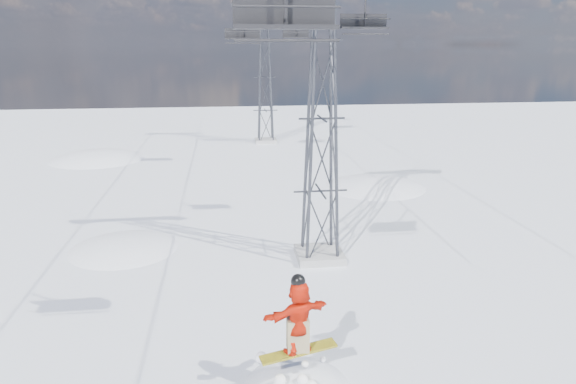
# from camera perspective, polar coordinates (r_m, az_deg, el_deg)

# --- Properties ---
(snow_terrain) EXTENTS (39.00, 37.00, 22.00)m
(snow_terrain) POSITION_cam_1_polar(r_m,az_deg,el_deg) (36.27, -9.71, -13.35)
(snow_terrain) COLOR white
(snow_terrain) RESTS_ON ground
(lift_tower_near) EXTENTS (5.20, 1.80, 11.43)m
(lift_tower_near) POSITION_cam_1_polar(r_m,az_deg,el_deg) (18.89, 3.78, 8.06)
(lift_tower_near) COLOR #999999
(lift_tower_near) RESTS_ON ground
(lift_tower_far) EXTENTS (5.20, 1.80, 11.43)m
(lift_tower_far) POSITION_cam_1_polar(r_m,az_deg,el_deg) (43.59, -2.57, 12.61)
(lift_tower_far) COLOR #999999
(lift_tower_far) RESTS_ON ground
(lift_chair_near) EXTENTS (2.19, 0.63, 2.72)m
(lift_chair_near) POSITION_cam_1_polar(r_m,az_deg,el_deg) (11.37, -0.32, 19.03)
(lift_chair_near) COLOR black
(lift_chair_near) RESTS_ON ground
(lift_chair_mid) EXTENTS (1.93, 0.55, 2.39)m
(lift_chair_mid) POSITION_cam_1_polar(r_m,az_deg,el_deg) (21.91, 8.48, 18.12)
(lift_chair_mid) COLOR black
(lift_chair_mid) RESTS_ON ground
(lift_chair_far) EXTENTS (2.19, 0.63, 2.71)m
(lift_chair_far) POSITION_cam_1_polar(r_m,az_deg,el_deg) (33.33, -5.08, 17.02)
(lift_chair_far) COLOR black
(lift_chair_far) RESTS_ON ground
(lift_chair_extra) EXTENTS (2.03, 0.58, 2.52)m
(lift_chair_extra) POSITION_cam_1_polar(r_m,az_deg,el_deg) (41.16, 0.88, 17.10)
(lift_chair_extra) COLOR black
(lift_chair_extra) RESTS_ON ground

